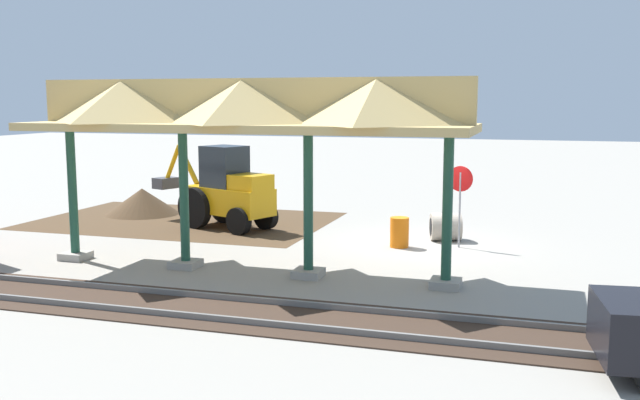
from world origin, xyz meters
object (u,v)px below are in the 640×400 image
stop_sign (460,189)px  backhoe (226,191)px  traffic_barrel (399,232)px  concrete_pipe (445,227)px

stop_sign → backhoe: backhoe is taller
backhoe → traffic_barrel: bearing=167.1°
traffic_barrel → backhoe: bearing=-12.9°
stop_sign → backhoe: size_ratio=0.46×
stop_sign → backhoe: 8.08m
backhoe → traffic_barrel: (-6.30, 1.44, -0.81)m
concrete_pipe → traffic_barrel: (1.18, 1.42, 0.02)m
traffic_barrel → stop_sign: bearing=-163.9°
stop_sign → concrete_pipe: bearing=-60.9°
concrete_pipe → traffic_barrel: size_ratio=1.25×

